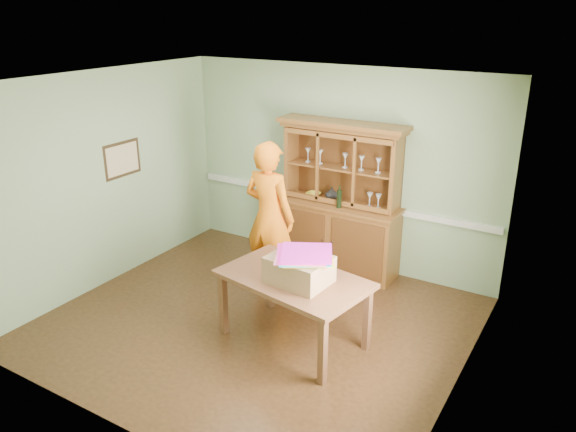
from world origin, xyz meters
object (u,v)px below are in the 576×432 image
Objects in this scene: person at (269,217)px; china_hutch at (338,219)px; dining_table at (293,285)px; cardboard_box at (299,270)px.

china_hutch is at bearing -114.38° from person.
dining_table is 0.87× the size of person.
cardboard_box is 0.31× the size of person.
dining_table is 2.80× the size of cardboard_box.
person reaches higher than dining_table.
person is (-0.89, 0.93, 0.28)m from dining_table.
dining_table is (0.40, -1.86, -0.04)m from china_hutch.
cardboard_box is at bearing 138.58° from person.
china_hutch is 1.99m from cardboard_box.
china_hutch reaches higher than person.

